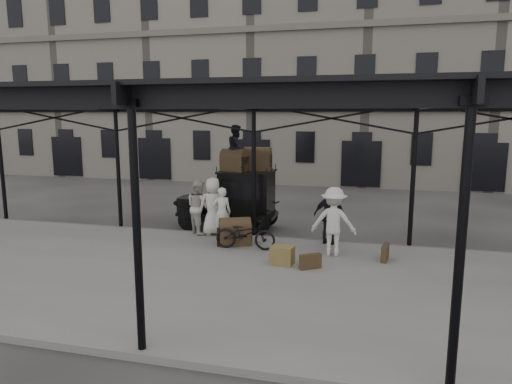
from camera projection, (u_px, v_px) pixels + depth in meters
ground at (237, 257)px, 13.51m from camera, size 120.00×120.00×0.00m
platform at (215, 278)px, 11.59m from camera, size 28.00×8.00×0.15m
canopy at (216, 97)px, 11.09m from camera, size 22.50×9.00×4.74m
building_frontage at (315, 70)px, 29.53m from camera, size 64.00×8.00×14.00m
taxi at (239, 197)px, 16.62m from camera, size 3.65×1.55×2.18m
porter_left at (222, 212)px, 15.00m from camera, size 0.72×0.61×1.68m
porter_midleft at (199, 207)px, 15.51m from camera, size 1.13×1.11×1.83m
porter_centre at (213, 206)px, 15.33m from camera, size 1.14×1.01×1.95m
porter_official at (330, 216)px, 14.21m from camera, size 1.13×0.70×1.80m
porter_right at (334, 222)px, 13.06m from camera, size 1.32×0.79×1.99m
bicycle at (245, 234)px, 13.73m from camera, size 1.86×0.73×0.96m
porter_roof at (237, 148)px, 16.23m from camera, size 0.72×0.87×1.64m
steamer_trunk_roof_near at (234, 162)px, 16.18m from camera, size 1.00×0.73×0.66m
steamer_trunk_roof_far at (258, 161)px, 16.43m from camera, size 0.98×0.63×0.70m
steamer_trunk_platform at (235, 233)px, 14.25m from camera, size 1.13×0.93×0.71m
wicker_hamper at (282, 255)px, 12.37m from camera, size 0.65×0.52×0.50m
suitcase_upright at (385, 253)px, 12.69m from camera, size 0.25×0.62×0.45m
suitcase_flat at (310, 261)px, 12.01m from camera, size 0.58×0.45×0.40m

